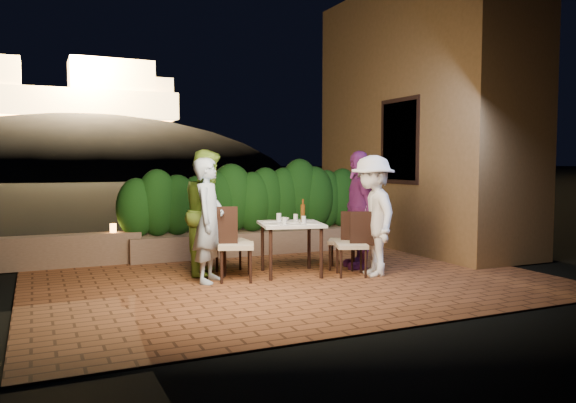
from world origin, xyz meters
TOP-DOWN VIEW (x-y plane):
  - ground at (0.00, 0.00)m, footprint 400.00×400.00m
  - terrace_floor at (0.00, 0.50)m, footprint 7.00×6.00m
  - building_wall at (3.60, 2.00)m, footprint 1.60×5.00m
  - window_pane at (2.82, 1.50)m, footprint 0.08×1.00m
  - window_frame at (2.81, 1.50)m, footprint 0.06×1.15m
  - planter at (0.20, 2.30)m, footprint 4.20×0.55m
  - hedge at (0.20, 2.30)m, footprint 4.00×0.70m
  - parapet at (-2.80, 2.30)m, footprint 2.20×0.30m
  - hill at (2.00, 60.00)m, footprint 52.00×40.00m
  - fortress at (2.00, 60.00)m, footprint 26.00×8.00m
  - dining_table at (0.10, 0.34)m, footprint 1.04×1.04m
  - plate_nw at (-0.23, 0.19)m, footprint 0.24×0.24m
  - plate_sw at (-0.12, 0.62)m, footprint 0.23×0.23m
  - plate_ne at (0.31, 0.06)m, footprint 0.24×0.24m
  - plate_se at (0.43, 0.52)m, footprint 0.24×0.24m
  - plate_centre at (0.15, 0.35)m, footprint 0.23×0.23m
  - plate_front at (0.08, 0.03)m, footprint 0.22×0.22m
  - glass_nw at (-0.06, 0.20)m, footprint 0.06×0.06m
  - glass_sw at (0.02, 0.58)m, footprint 0.07×0.07m
  - glass_ne at (0.24, 0.19)m, footprint 0.06×0.06m
  - glass_se at (0.24, 0.47)m, footprint 0.06×0.06m
  - beer_bottle at (0.29, 0.33)m, footprint 0.07×0.07m
  - bowl at (0.12, 0.66)m, footprint 0.18×0.18m
  - chair_left_front at (-0.75, 0.26)m, footprint 0.60×0.60m
  - chair_left_back at (-0.63, 0.76)m, footprint 0.45×0.45m
  - chair_right_front at (0.84, -0.11)m, footprint 0.55×0.55m
  - chair_right_back at (0.98, 0.40)m, footprint 0.57×0.57m
  - diner_blue at (-1.12, 0.32)m, footprint 0.67×0.73m
  - diner_green at (-0.96, 0.88)m, footprint 0.94×1.05m
  - diner_white at (1.14, -0.19)m, footprint 0.83×1.21m
  - diner_purple at (1.27, 0.39)m, footprint 0.70×1.13m
  - parapet_lamp at (-2.12, 2.30)m, footprint 0.10×0.10m

SIDE VIEW (x-z plane):
  - hill at x=2.00m, z-range -15.00..7.00m
  - terrace_floor at x=0.00m, z-range -0.15..0.00m
  - ground at x=0.00m, z-range -0.02..-0.02m
  - planter at x=0.20m, z-range 0.00..0.40m
  - parapet at x=-2.80m, z-range 0.00..0.50m
  - dining_table at x=0.10m, z-range 0.00..0.75m
  - chair_right_back at x=0.98m, z-range 0.00..0.88m
  - chair_right_front at x=0.84m, z-range 0.00..0.92m
  - chair_left_back at x=-0.63m, z-range 0.00..0.96m
  - chair_left_front at x=-0.75m, z-range 0.00..1.02m
  - parapet_lamp at x=-2.12m, z-range 0.50..0.64m
  - plate_front at x=0.08m, z-range 0.75..0.76m
  - plate_centre at x=0.15m, z-range 0.75..0.76m
  - plate_sw at x=-0.12m, z-range 0.75..0.76m
  - plate_nw at x=-0.23m, z-range 0.75..0.76m
  - plate_ne at x=0.31m, z-range 0.75..0.76m
  - plate_se at x=0.43m, z-range 0.75..0.76m
  - bowl at x=0.12m, z-range 0.75..0.79m
  - glass_nw at x=-0.06m, z-range 0.75..0.85m
  - glass_ne at x=0.24m, z-range 0.75..0.86m
  - glass_se at x=0.24m, z-range 0.75..0.86m
  - glass_sw at x=0.02m, z-range 0.75..0.87m
  - diner_blue at x=-1.12m, z-range 0.00..1.68m
  - diner_white at x=1.14m, z-range 0.00..1.72m
  - diner_purple at x=1.27m, z-range 0.00..1.79m
  - diner_green at x=-0.96m, z-range 0.00..1.80m
  - beer_bottle at x=0.29m, z-range 0.75..1.09m
  - hedge at x=0.20m, z-range 0.40..1.50m
  - window_pane at x=2.82m, z-range 1.30..2.70m
  - window_frame at x=2.81m, z-range 1.23..2.77m
  - building_wall at x=3.60m, z-range 0.00..5.00m
  - fortress at x=2.00m, z-range 6.50..14.50m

